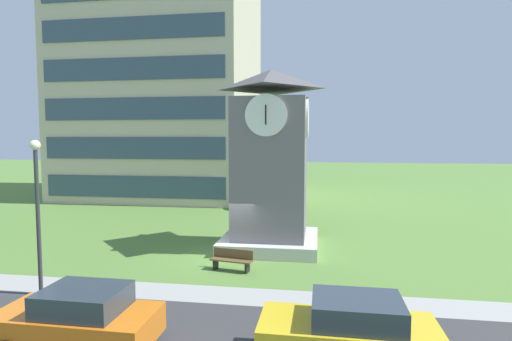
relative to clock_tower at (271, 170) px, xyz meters
name	(u,v)px	position (x,y,z in m)	size (l,w,h in m)	color
ground_plane	(227,257)	(-1.79, -2.11, -3.96)	(160.00, 160.00, 0.00)	#567F38
kerb_strip	(199,293)	(-1.79, -6.63, -3.96)	(120.00, 1.60, 0.01)	#9E9E99
office_building	(165,49)	(-12.63, 18.52, 10.44)	(16.87, 14.94, 28.80)	beige
clock_tower	(271,170)	(0.00, 0.00, 0.00)	(4.77, 4.77, 8.97)	slate
park_bench	(232,260)	(-1.18, -3.90, -3.50)	(1.86, 0.80, 0.88)	brown
street_lamp	(37,199)	(-7.35, -7.56, -0.52)	(0.36, 0.36, 5.50)	#333338
tree_by_building	(284,162)	(-0.26, 11.33, -0.21)	(2.98, 2.98, 5.26)	#513823
parked_car_orange	(79,319)	(-3.74, -10.93, -3.10)	(4.13, 2.09, 1.69)	orange
parked_car_yellow	(350,331)	(3.19, -10.54, -3.10)	(4.33, 2.07, 1.69)	gold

